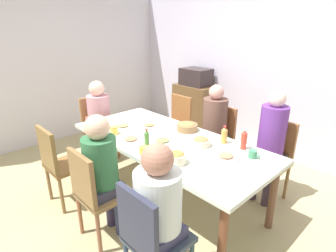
# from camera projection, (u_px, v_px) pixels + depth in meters

# --- Properties ---
(ground_plane) EXTENTS (6.15, 6.15, 0.00)m
(ground_plane) POSITION_uv_depth(u_px,v_px,m) (168.00, 198.00, 3.09)
(ground_plane) COLOR tan
(wall_back) EXTENTS (5.37, 0.12, 2.60)m
(wall_back) POSITION_uv_depth(u_px,v_px,m) (267.00, 66.00, 3.92)
(wall_back) COLOR silver
(wall_back) RESTS_ON ground_plane
(wall_left) EXTENTS (0.12, 4.09, 2.60)m
(wall_left) POSITION_uv_depth(u_px,v_px,m) (58.00, 62.00, 4.41)
(wall_left) COLOR silver
(wall_left) RESTS_ON ground_plane
(dining_table) EXTENTS (2.22, 1.00, 0.74)m
(dining_table) POSITION_uv_depth(u_px,v_px,m) (168.00, 145.00, 2.86)
(dining_table) COLOR silver
(dining_table) RESTS_ON ground_plane
(chair_0) EXTENTS (0.40, 0.40, 0.90)m
(chair_0) POSITION_uv_depth(u_px,v_px,m) (217.00, 137.00, 3.48)
(chair_0) COLOR brown
(chair_0) RESTS_ON ground_plane
(person_0) EXTENTS (0.30, 0.30, 1.20)m
(person_0) POSITION_uv_depth(u_px,v_px,m) (214.00, 123.00, 3.35)
(person_0) COLOR brown
(person_0) RESTS_ON ground_plane
(chair_1) EXTENTS (0.40, 0.40, 0.90)m
(chair_1) POSITION_uv_depth(u_px,v_px,m) (176.00, 123.00, 3.98)
(chair_1) COLOR brown
(chair_1) RESTS_ON ground_plane
(chair_2) EXTENTS (0.40, 0.40, 0.90)m
(chair_2) POSITION_uv_depth(u_px,v_px,m) (95.00, 191.00, 2.35)
(chair_2) COLOR olive
(chair_2) RESTS_ON ground_plane
(person_2) EXTENTS (0.30, 0.30, 1.19)m
(person_2) POSITION_uv_depth(u_px,v_px,m) (102.00, 167.00, 2.33)
(person_2) COLOR #2E2845
(person_2) RESTS_ON ground_plane
(chair_3) EXTENTS (0.40, 0.40, 0.90)m
(chair_3) POSITION_uv_depth(u_px,v_px,m) (150.00, 236.00, 1.84)
(chair_3) COLOR #323E4E
(chair_3) RESTS_ON ground_plane
(person_3) EXTENTS (0.33, 0.33, 1.18)m
(person_3) POSITION_uv_depth(u_px,v_px,m) (159.00, 206.00, 1.83)
(person_3) COLOR #2F3655
(person_3) RESTS_ON ground_plane
(chair_4) EXTENTS (0.40, 0.40, 0.90)m
(chair_4) POSITION_uv_depth(u_px,v_px,m) (272.00, 156.00, 2.98)
(chair_4) COLOR olive
(chair_4) RESTS_ON ground_plane
(person_4) EXTENTS (0.30, 0.30, 1.26)m
(person_4) POSITION_uv_depth(u_px,v_px,m) (271.00, 139.00, 2.84)
(person_4) COLOR #46394B
(person_4) RESTS_ON ground_plane
(chair_5) EXTENTS (0.40, 0.40, 0.90)m
(chair_5) POSITION_uv_depth(u_px,v_px,m) (97.00, 124.00, 3.92)
(chair_5) COLOR olive
(chair_5) RESTS_ON ground_plane
(person_5) EXTENTS (0.31, 0.31, 1.16)m
(person_5) POSITION_uv_depth(u_px,v_px,m) (99.00, 113.00, 3.80)
(person_5) COLOR #49373D
(person_5) RESTS_ON ground_plane
(chair_6) EXTENTS (0.40, 0.40, 0.90)m
(chair_6) POSITION_uv_depth(u_px,v_px,m) (59.00, 162.00, 2.85)
(chair_6) COLOR brown
(chair_6) RESTS_ON ground_plane
(plate_0) EXTENTS (0.24, 0.24, 0.04)m
(plate_0) POSITION_uv_depth(u_px,v_px,m) (123.00, 126.00, 3.16)
(plate_0) COLOR silver
(plate_0) RESTS_ON dining_table
(plate_1) EXTENTS (0.25, 0.25, 0.04)m
(plate_1) POSITION_uv_depth(u_px,v_px,m) (131.00, 140.00, 2.79)
(plate_1) COLOR silver
(plate_1) RESTS_ON dining_table
(plate_2) EXTENTS (0.24, 0.24, 0.04)m
(plate_2) POSITION_uv_depth(u_px,v_px,m) (163.00, 141.00, 2.76)
(plate_2) COLOR silver
(plate_2) RESTS_ON dining_table
(plate_3) EXTENTS (0.21, 0.21, 0.04)m
(plate_3) POSITION_uv_depth(u_px,v_px,m) (149.00, 126.00, 3.18)
(plate_3) COLOR silver
(plate_3) RESTS_ON dining_table
(plate_4) EXTENTS (0.23, 0.23, 0.04)m
(plate_4) POSITION_uv_depth(u_px,v_px,m) (226.00, 157.00, 2.43)
(plate_4) COLOR silver
(plate_4) RESTS_ON dining_table
(bowl_0) EXTENTS (0.24, 0.24, 0.10)m
(bowl_0) POSITION_uv_depth(u_px,v_px,m) (187.00, 127.00, 3.06)
(bowl_0) COLOR olive
(bowl_0) RESTS_ON dining_table
(bowl_1) EXTENTS (0.17, 0.17, 0.11)m
(bowl_1) POSITION_uv_depth(u_px,v_px,m) (176.00, 157.00, 2.33)
(bowl_1) COLOR beige
(bowl_1) RESTS_ON dining_table
(bowl_2) EXTENTS (0.19, 0.19, 0.08)m
(bowl_2) POSITION_uv_depth(u_px,v_px,m) (201.00, 142.00, 2.68)
(bowl_2) COLOR beige
(bowl_2) RESTS_ON dining_table
(cup_0) EXTENTS (0.11, 0.07, 0.10)m
(cup_0) POSITION_uv_depth(u_px,v_px,m) (89.00, 121.00, 3.22)
(cup_0) COLOR #C95145
(cup_0) RESTS_ON dining_table
(cup_1) EXTENTS (0.12, 0.09, 0.09)m
(cup_1) POSITION_uv_depth(u_px,v_px,m) (114.00, 130.00, 2.96)
(cup_1) COLOR #DBBD4F
(cup_1) RESTS_ON dining_table
(cup_2) EXTENTS (0.11, 0.08, 0.07)m
(cup_2) POSITION_uv_depth(u_px,v_px,m) (253.00, 154.00, 2.43)
(cup_2) COLOR #458E63
(cup_2) RESTS_ON dining_table
(cup_3) EXTENTS (0.12, 0.08, 0.08)m
(cup_3) POSITION_uv_depth(u_px,v_px,m) (144.00, 150.00, 2.50)
(cup_3) COLOR #E0C846
(cup_3) RESTS_ON dining_table
(bottle_0) EXTENTS (0.06, 0.06, 0.18)m
(bottle_0) POSITION_uv_depth(u_px,v_px,m) (224.00, 135.00, 2.72)
(bottle_0) COLOR gold
(bottle_0) RESTS_ON dining_table
(bottle_1) EXTENTS (0.06, 0.06, 0.20)m
(bottle_1) POSITION_uv_depth(u_px,v_px,m) (244.00, 140.00, 2.58)
(bottle_1) COLOR red
(bottle_1) RESTS_ON dining_table
(bottle_2) EXTENTS (0.05, 0.05, 0.19)m
(bottle_2) POSITION_uv_depth(u_px,v_px,m) (147.00, 139.00, 2.62)
(bottle_2) COLOR #4D823A
(bottle_2) RESTS_ON dining_table
(side_cabinet) EXTENTS (0.70, 0.44, 0.90)m
(side_cabinet) POSITION_uv_depth(u_px,v_px,m) (195.00, 110.00, 4.76)
(side_cabinet) COLOR brown
(side_cabinet) RESTS_ON ground_plane
(microwave) EXTENTS (0.48, 0.36, 0.28)m
(microwave) POSITION_uv_depth(u_px,v_px,m) (196.00, 77.00, 4.55)
(microwave) COLOR #302627
(microwave) RESTS_ON side_cabinet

